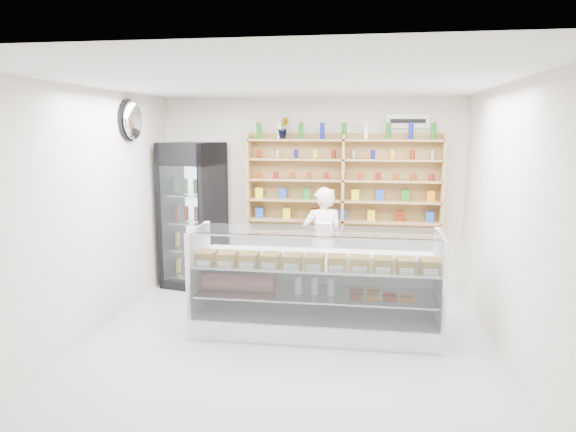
# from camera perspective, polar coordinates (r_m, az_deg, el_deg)

# --- Properties ---
(room) EXTENTS (5.00, 5.00, 5.00)m
(room) POSITION_cam_1_polar(r_m,az_deg,el_deg) (5.30, -0.31, -0.57)
(room) COLOR #9B9B9F
(room) RESTS_ON ground
(display_counter) EXTENTS (2.80, 0.84, 1.22)m
(display_counter) POSITION_cam_1_polar(r_m,az_deg,el_deg) (6.01, 3.03, -9.78)
(display_counter) COLOR white
(display_counter) RESTS_ON floor
(shop_worker) EXTENTS (0.64, 0.50, 1.55)m
(shop_worker) POSITION_cam_1_polar(r_m,az_deg,el_deg) (7.20, 3.89, -2.90)
(shop_worker) COLOR white
(shop_worker) RESTS_ON floor
(drinks_cooler) EXTENTS (0.92, 0.91, 2.14)m
(drinks_cooler) POSITION_cam_1_polar(r_m,az_deg,el_deg) (7.76, -10.46, 0.13)
(drinks_cooler) COLOR black
(drinks_cooler) RESTS_ON floor
(wall_shelving) EXTENTS (2.84, 0.28, 1.33)m
(wall_shelving) POSITION_cam_1_polar(r_m,az_deg,el_deg) (7.54, 6.15, 3.93)
(wall_shelving) COLOR #A87D4F
(wall_shelving) RESTS_ON back_wall
(potted_plant) EXTENTS (0.21, 0.19, 0.32)m
(potted_plant) POSITION_cam_1_polar(r_m,az_deg,el_deg) (7.58, -0.51, 9.77)
(potted_plant) COLOR #1E6626
(potted_plant) RESTS_ON wall_shelving
(security_mirror) EXTENTS (0.15, 0.50, 0.50)m
(security_mirror) POSITION_cam_1_polar(r_m,az_deg,el_deg) (7.01, -16.87, 10.15)
(security_mirror) COLOR silver
(security_mirror) RESTS_ON left_wall
(wall_sign) EXTENTS (0.62, 0.03, 0.20)m
(wall_sign) POSITION_cam_1_polar(r_m,az_deg,el_deg) (7.65, 13.17, 10.23)
(wall_sign) COLOR white
(wall_sign) RESTS_ON back_wall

